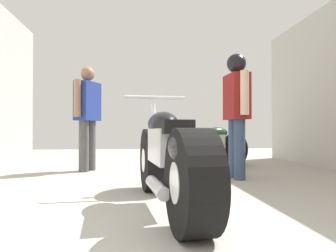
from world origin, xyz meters
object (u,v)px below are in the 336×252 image
object	(u,v)px
motorcycle_maroon_cruiser	(169,158)
mechanic_in_blue	(88,112)
motorcycle_black_naked	(208,146)
mechanic_with_helmet	(237,104)

from	to	relation	value
motorcycle_maroon_cruiser	mechanic_in_blue	world-z (taller)	mechanic_in_blue
mechanic_in_blue	motorcycle_maroon_cruiser	bearing A→B (deg)	-67.74
motorcycle_black_naked	motorcycle_maroon_cruiser	bearing A→B (deg)	-108.83
mechanic_in_blue	mechanic_with_helmet	xyz separation A→B (m)	(2.19, -1.05, 0.07)
motorcycle_maroon_cruiser	mechanic_in_blue	size ratio (longest dim) A/B	1.30
motorcycle_black_naked	mechanic_with_helmet	bearing A→B (deg)	-85.11
motorcycle_maroon_cruiser	mechanic_with_helmet	xyz separation A→B (m)	(1.10, 1.59, 0.60)
motorcycle_maroon_cruiser	motorcycle_black_naked	xyz separation A→B (m)	(0.99, 2.90, -0.05)
motorcycle_black_naked	mechanic_with_helmet	world-z (taller)	mechanic_with_helmet
motorcycle_black_naked	mechanic_with_helmet	distance (m)	1.47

